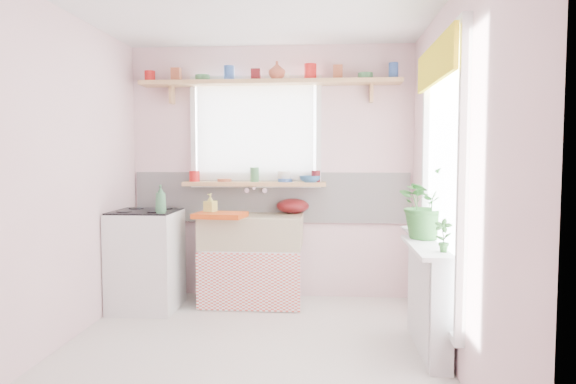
{
  "coord_description": "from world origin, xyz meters",
  "views": [
    {
      "loc": [
        0.57,
        -3.5,
        1.41
      ],
      "look_at": [
        0.25,
        0.55,
        1.13
      ],
      "focal_mm": 32.0,
      "sensor_mm": 36.0,
      "label": 1
    }
  ],
  "objects": [
    {
      "name": "room",
      "position": [
        0.66,
        0.86,
        1.37
      ],
      "size": [
        3.2,
        3.2,
        3.2
      ],
      "color": "silver",
      "rests_on": "ground"
    },
    {
      "name": "sink_unit",
      "position": [
        -0.15,
        1.29,
        0.43
      ],
      "size": [
        0.95,
        0.65,
        1.11
      ],
      "color": "white",
      "rests_on": "ground"
    },
    {
      "name": "cooker",
      "position": [
        -1.1,
        1.05,
        0.46
      ],
      "size": [
        0.58,
        0.58,
        0.93
      ],
      "color": "white",
      "rests_on": "ground"
    },
    {
      "name": "radiator_ledge",
      "position": [
        1.3,
        0.2,
        0.4
      ],
      "size": [
        0.22,
        0.95,
        0.78
      ],
      "color": "white",
      "rests_on": "ground"
    },
    {
      "name": "windowsill",
      "position": [
        -0.15,
        1.48,
        1.14
      ],
      "size": [
        1.4,
        0.22,
        0.04
      ],
      "primitive_type": "cube",
      "color": "tan",
      "rests_on": "room"
    },
    {
      "name": "pine_shelf",
      "position": [
        0.0,
        1.47,
        2.12
      ],
      "size": [
        2.52,
        0.24,
        0.04
      ],
      "primitive_type": "cube",
      "color": "tan",
      "rests_on": "room"
    },
    {
      "name": "shelf_crockery",
      "position": [
        -0.02,
        1.47,
        2.19
      ],
      "size": [
        2.47,
        0.11,
        0.12
      ],
      "color": "red",
      "rests_on": "pine_shelf"
    },
    {
      "name": "sill_crockery",
      "position": [
        -0.15,
        1.48,
        1.22
      ],
      "size": [
        1.35,
        0.11,
        0.12
      ],
      "color": "red",
      "rests_on": "windowsill"
    },
    {
      "name": "dish_tray",
      "position": [
        -0.41,
        1.1,
        0.87
      ],
      "size": [
        0.48,
        0.39,
        0.04
      ],
      "primitive_type": "cube",
      "rotation": [
        0.0,
        0.0,
        -0.12
      ],
      "color": "#DE4D13",
      "rests_on": "sink_unit"
    },
    {
      "name": "colander",
      "position": [
        0.22,
        1.5,
        0.92
      ],
      "size": [
        0.41,
        0.41,
        0.15
      ],
      "primitive_type": "ellipsoid",
      "rotation": [
        0.0,
        0.0,
        -0.31
      ],
      "color": "#5F1013",
      "rests_on": "sink_unit"
    },
    {
      "name": "jade_plant",
      "position": [
        1.33,
        0.51,
        1.05
      ],
      "size": [
        0.63,
        0.59,
        0.55
      ],
      "primitive_type": "imported",
      "rotation": [
        0.0,
        0.0,
        0.42
      ],
      "color": "#2F6D2B",
      "rests_on": "radiator_ledge"
    },
    {
      "name": "fruit_bowl",
      "position": [
        1.31,
        0.6,
        0.81
      ],
      "size": [
        0.36,
        0.36,
        0.07
      ],
      "primitive_type": "imported",
      "rotation": [
        0.0,
        0.0,
        0.31
      ],
      "color": "white",
      "rests_on": "radiator_ledge"
    },
    {
      "name": "herb_pot",
      "position": [
        1.33,
        -0.07,
        0.89
      ],
      "size": [
        0.14,
        0.12,
        0.22
      ],
      "primitive_type": "imported",
      "rotation": [
        0.0,
        0.0,
        -0.42
      ],
      "color": "#326D2B",
      "rests_on": "radiator_ledge"
    },
    {
      "name": "soap_bottle_sink",
      "position": [
        -0.53,
        1.19,
        0.96
      ],
      "size": [
        0.12,
        0.13,
        0.21
      ],
      "primitive_type": "imported",
      "rotation": [
        0.0,
        0.0,
        -0.34
      ],
      "color": "#DED962",
      "rests_on": "sink_unit"
    },
    {
      "name": "sill_cup",
      "position": [
        0.13,
        1.54,
        1.21
      ],
      "size": [
        0.14,
        0.14,
        0.1
      ],
      "primitive_type": "imported",
      "rotation": [
        0.0,
        0.0,
        0.1
      ],
      "color": "#EFE4CF",
      "rests_on": "windowsill"
    },
    {
      "name": "sill_bowl",
      "position": [
        0.4,
        1.42,
        1.19
      ],
      "size": [
        0.27,
        0.27,
        0.06
      ],
      "primitive_type": "imported",
      "rotation": [
        0.0,
        0.0,
        0.43
      ],
      "color": "#2D6093",
      "rests_on": "windowsill"
    },
    {
      "name": "shelf_vase",
      "position": [
        0.08,
        1.41,
        2.22
      ],
      "size": [
        0.21,
        0.21,
        0.17
      ],
      "primitive_type": "imported",
      "rotation": [
        0.0,
        0.0,
        0.38
      ],
      "color": "#A34A32",
      "rests_on": "pine_shelf"
    },
    {
      "name": "cooker_bottle",
      "position": [
        -0.88,
        0.83,
        1.04
      ],
      "size": [
        0.11,
        0.11,
        0.25
      ],
      "primitive_type": "imported",
      "rotation": [
        0.0,
        0.0,
        0.13
      ],
      "color": "#3F7E52",
      "rests_on": "cooker"
    },
    {
      "name": "fruit",
      "position": [
        1.31,
        0.61,
        0.87
      ],
      "size": [
        0.2,
        0.14,
        0.1
      ],
      "color": "orange",
      "rests_on": "fruit_bowl"
    }
  ]
}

